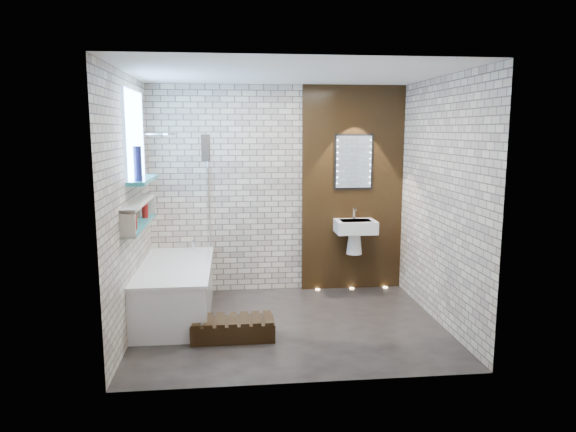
{
  "coord_description": "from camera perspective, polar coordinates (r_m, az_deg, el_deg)",
  "views": [
    {
      "loc": [
        -0.59,
        -5.3,
        2.05
      ],
      "look_at": [
        0.0,
        0.15,
        1.15
      ],
      "focal_mm": 32.88,
      "sensor_mm": 36.0,
      "label": 1
    }
  ],
  "objects": [
    {
      "name": "led_mirror",
      "position": [
        6.73,
        7.12,
        5.83
      ],
      "size": [
        0.5,
        0.02,
        0.7
      ],
      "color": "black",
      "rests_on": "walnut_panel"
    },
    {
      "name": "towel",
      "position": [
        6.03,
        -8.9,
        7.3
      ],
      "size": [
        0.09,
        0.23,
        0.3
      ],
      "primitive_type": "cube",
      "color": "#282320",
      "rests_on": "bath_screen"
    },
    {
      "name": "room_shell",
      "position": [
        5.39,
        0.17,
        1.32
      ],
      "size": [
        3.24,
        3.2,
        2.6
      ],
      "color": "gray",
      "rests_on": "ground"
    },
    {
      "name": "shower_head",
      "position": [
        6.3,
        -12.79,
        8.63
      ],
      "size": [
        0.18,
        0.18,
        0.02
      ],
      "primitive_type": "cylinder",
      "color": "silver",
      "rests_on": "room_shell"
    },
    {
      "name": "niche_bottles",
      "position": [
        5.68,
        -15.63,
        0.13
      ],
      "size": [
        0.07,
        0.74,
        0.17
      ],
      "color": "maroon",
      "rests_on": "display_niche"
    },
    {
      "name": "walnut_panel",
      "position": [
        6.79,
        6.98,
        2.9
      ],
      "size": [
        1.3,
        0.06,
        2.6
      ],
      "primitive_type": "cube",
      "color": "black",
      "rests_on": "ground"
    },
    {
      "name": "sill_vases",
      "position": [
        5.39,
        -15.95,
        5.47
      ],
      "size": [
        0.08,
        0.08,
        0.34
      ],
      "color": "#15153A",
      "rests_on": "clerestory_window"
    },
    {
      "name": "ground",
      "position": [
        5.72,
        0.16,
        -11.7
      ],
      "size": [
        3.2,
        3.2,
        0.0
      ],
      "primitive_type": "plane",
      "color": "black",
      "rests_on": "ground"
    },
    {
      "name": "bath_screen",
      "position": [
        6.25,
        -8.7,
        2.13
      ],
      "size": [
        0.01,
        0.78,
        1.4
      ],
      "primitive_type": "cube",
      "color": "white",
      "rests_on": "bathtub"
    },
    {
      "name": "clerestory_window",
      "position": [
        5.74,
        -16.13,
        7.47
      ],
      "size": [
        0.18,
        1.0,
        0.94
      ],
      "color": "#7FADE0",
      "rests_on": "room_shell"
    },
    {
      "name": "floor_uplights",
      "position": [
        6.99,
        6.91,
        -7.77
      ],
      "size": [
        0.96,
        0.06,
        0.01
      ],
      "color": "#FFD899",
      "rests_on": "ground"
    },
    {
      "name": "walnut_step",
      "position": [
        5.37,
        -5.99,
        -12.12
      ],
      "size": [
        0.82,
        0.37,
        0.18
      ],
      "primitive_type": "cube",
      "rotation": [
        0.0,
        0.0,
        0.01
      ],
      "color": "black",
      "rests_on": "ground"
    },
    {
      "name": "bathtub",
      "position": [
        6.05,
        -12.04,
        -7.79
      ],
      "size": [
        0.79,
        1.74,
        0.7
      ],
      "color": "white",
      "rests_on": "ground"
    },
    {
      "name": "washbasin",
      "position": [
        6.68,
        7.28,
        -1.64
      ],
      "size": [
        0.5,
        0.36,
        0.58
      ],
      "color": "white",
      "rests_on": "walnut_panel"
    },
    {
      "name": "display_niche",
      "position": [
        5.6,
        -15.76,
        0.24
      ],
      "size": [
        0.14,
        1.3,
        0.26
      ],
      "color": "teal",
      "rests_on": "room_shell"
    }
  ]
}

